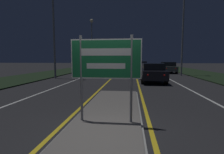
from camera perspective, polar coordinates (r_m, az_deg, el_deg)
name	(u,v)px	position (r m, az deg, el deg)	size (l,w,h in m)	color
ground_plane	(103,133)	(4.54, -3.04, -17.86)	(160.00, 160.00, 0.00)	#232326
median_island	(106,123)	(5.06, -1.94, -14.81)	(2.03, 9.49, 0.10)	#999993
verge_left	(60,72)	(26.23, -16.54, 1.67)	(5.00, 100.00, 0.08)	black
verge_right	(198,73)	(25.73, 26.36, 1.23)	(5.00, 100.00, 0.08)	black
centre_line_yellow_left	(120,70)	(29.22, 2.61, 2.23)	(0.12, 70.00, 0.01)	gold
centre_line_yellow_right	(134,70)	(29.17, 7.35, 2.18)	(0.12, 70.00, 0.01)	gold
lane_line_white_left	(102,70)	(29.57, -3.19, 2.27)	(0.12, 70.00, 0.01)	silver
lane_line_white_right	(153,70)	(29.37, 13.20, 2.10)	(0.12, 70.00, 0.01)	silver
edge_line_white_left	(85,70)	(30.21, -8.82, 2.29)	(0.10, 70.00, 0.01)	silver
edge_line_white_right	(172,71)	(29.88, 18.92, 2.00)	(0.10, 70.00, 0.01)	silver
highway_sign	(106,63)	(4.73, -2.02, 4.73)	(1.91, 0.07, 2.36)	gray
streetlight_left_far	(92,35)	(31.32, -6.62, 13.42)	(0.59, 0.59, 8.72)	gray
streetlight_right_near	(183,18)	(21.35, 22.28, 17.39)	(0.55, 0.55, 9.57)	gray
car_receding_0	(152,72)	(14.52, 12.97, 1.61)	(1.92, 4.79, 1.51)	black
car_receding_1	(168,67)	(24.46, 17.78, 3.03)	(1.88, 4.12, 1.47)	#4C514C
car_receding_2	(142,65)	(34.69, 9.86, 3.96)	(1.88, 4.55, 1.43)	#4C514C
car_approaching_0	(104,69)	(20.24, -2.65, 2.76)	(1.90, 4.52, 1.40)	#B7B7BC
car_approaching_1	(112,66)	(28.82, 0.06, 3.73)	(1.89, 4.75, 1.46)	navy
car_approaching_2	(116,64)	(39.53, 1.16, 4.22)	(1.98, 4.75, 1.35)	black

